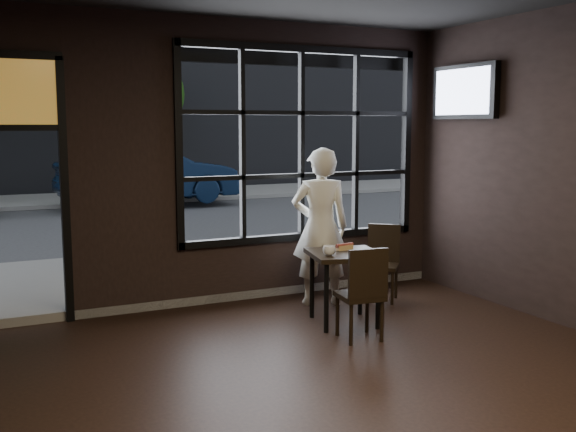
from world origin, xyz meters
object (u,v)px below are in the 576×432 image
chair_near (360,293)px  navy_car (149,174)px  man (320,227)px  cafe_table (344,287)px

chair_near → navy_car: bearing=-87.6°
man → chair_near: bearing=97.7°
chair_near → man: 1.38m
man → navy_car: bearing=-73.6°
man → navy_car: (0.52, 9.86, -0.07)m
man → navy_car: size_ratio=0.41×
cafe_table → chair_near: size_ratio=0.83×
chair_near → navy_car: navy_car is taller
chair_near → man: bearing=-95.3°
cafe_table → navy_car: bearing=99.0°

